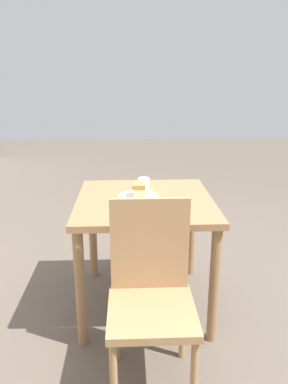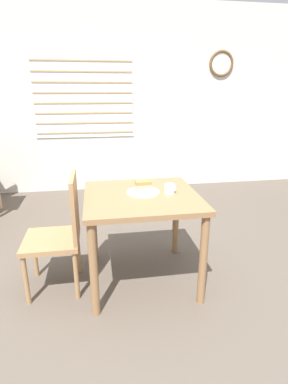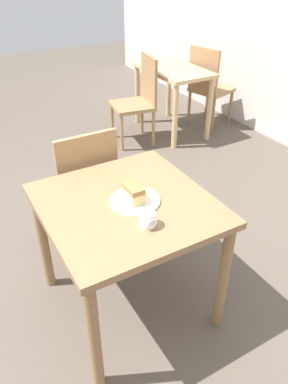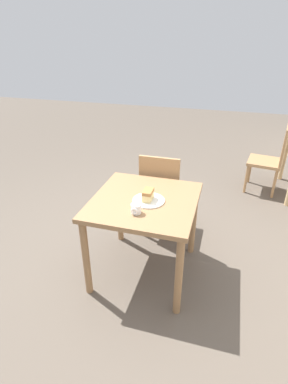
% 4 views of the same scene
% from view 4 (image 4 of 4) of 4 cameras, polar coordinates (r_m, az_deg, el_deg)
% --- Properties ---
extents(ground_plane, '(14.00, 14.00, 0.00)m').
position_cam_4_polar(ground_plane, '(3.13, -6.83, -12.05)').
color(ground_plane, brown).
extents(dining_table_near, '(0.90, 0.87, 0.77)m').
position_cam_4_polar(dining_table_near, '(2.57, 0.10, -3.65)').
color(dining_table_near, olive).
rests_on(dining_table_near, ground_plane).
extents(chair_near_window, '(0.43, 0.43, 0.95)m').
position_cam_4_polar(chair_near_window, '(3.18, 3.27, -0.10)').
color(chair_near_window, '#9E754C').
rests_on(chair_near_window, ground_plane).
extents(chair_far_corner, '(0.49, 0.49, 0.95)m').
position_cam_4_polar(chair_far_corner, '(4.46, 23.13, 6.05)').
color(chair_far_corner, '#9E754C').
rests_on(chair_far_corner, ground_plane).
extents(plate, '(0.27, 0.27, 0.01)m').
position_cam_4_polar(plate, '(2.48, 0.89, -1.61)').
color(plate, white).
rests_on(plate, dining_table_near).
extents(cake_slice, '(0.13, 0.07, 0.09)m').
position_cam_4_polar(cake_slice, '(2.46, 0.76, -0.54)').
color(cake_slice, '#E0C67F').
rests_on(cake_slice, plate).
extents(coffee_mug, '(0.09, 0.08, 0.08)m').
position_cam_4_polar(coffee_mug, '(2.30, -1.56, -3.23)').
color(coffee_mug, white).
rests_on(coffee_mug, dining_table_near).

